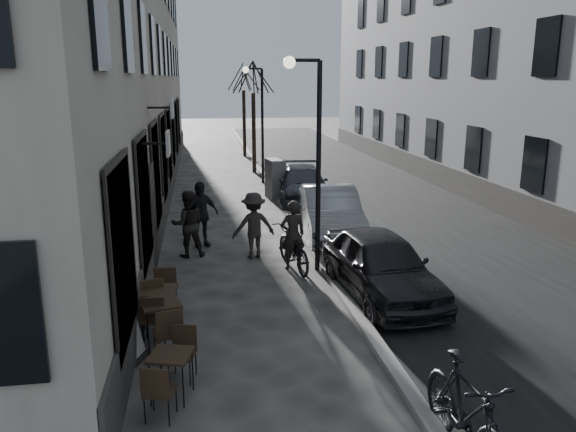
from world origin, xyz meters
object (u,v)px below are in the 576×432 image
object	(u,v)px
tree_far	(243,77)
bistro_set_a	(171,371)
sign_board	(131,337)
pedestrian_far	(200,214)
streetlamp_near	(312,142)
streetlamp_far	(258,112)
pedestrian_near	(188,224)
car_near	(381,265)
moped	(467,413)
bicycle	(293,248)
bistro_set_b	(161,319)
pedestrian_mid	(254,226)
bistro_set_c	(160,305)
car_far	(302,184)
car_mid	(330,212)
utility_cabinet	(275,179)
tree_near	(253,77)

from	to	relation	value
tree_far	bistro_set_a	world-z (taller)	tree_far
sign_board	pedestrian_far	xyz separation A→B (m)	(1.18, 6.41, 0.53)
streetlamp_near	streetlamp_far	size ratio (longest dim) A/B	1.00
bistro_set_a	pedestrian_near	world-z (taller)	pedestrian_near
pedestrian_far	car_near	size ratio (longest dim) A/B	0.45
car_near	moped	distance (m)	5.36
bicycle	car_near	size ratio (longest dim) A/B	0.48
bicycle	bistro_set_a	bearing A→B (deg)	53.24
bistro_set_b	pedestrian_mid	size ratio (longest dim) A/B	0.96
tree_far	bistro_set_c	distance (m)	24.46
pedestrian_far	bistro_set_b	bearing A→B (deg)	-120.11
streetlamp_far	bistro_set_c	distance (m)	15.47
sign_board	car_near	bearing A→B (deg)	42.41
tree_far	bicycle	distance (m)	21.21
bicycle	moped	world-z (taller)	moped
tree_far	car_near	xyz separation A→B (m)	(1.10, -22.89, -3.95)
pedestrian_near	moped	size ratio (longest dim) A/B	0.84
bicycle	car_far	distance (m)	7.88
bistro_set_c	car_mid	size ratio (longest dim) A/B	0.37
bistro_set_c	tree_far	bearing A→B (deg)	86.95
tree_far	sign_board	size ratio (longest dim) A/B	5.73
pedestrian_mid	utility_cabinet	bearing A→B (deg)	-112.14
streetlamp_far	moped	bearing A→B (deg)	-88.44
streetlamp_near	moped	bearing A→B (deg)	-85.86
streetlamp_near	pedestrian_far	size ratio (longest dim) A/B	2.74
moped	utility_cabinet	bearing A→B (deg)	88.66
tree_near	tree_far	size ratio (longest dim) A/B	1.00
pedestrian_far	utility_cabinet	bearing A→B (deg)	41.13
tree_far	bistro_set_a	distance (m)	26.79
streetlamp_near	pedestrian_far	distance (m)	4.24
bistro_set_a	moped	distance (m)	4.13
bicycle	tree_near	bearing A→B (deg)	-102.27
bistro_set_b	pedestrian_near	xyz separation A→B (m)	(0.39, 5.10, 0.39)
pedestrian_near	car_mid	size ratio (longest dim) A/B	0.40
utility_cabinet	car_far	xyz separation A→B (m)	(0.96, -0.66, -0.12)
car_near	pedestrian_far	bearing A→B (deg)	126.66
utility_cabinet	pedestrian_far	distance (m)	6.78
car_near	bicycle	bearing A→B (deg)	122.36
streetlamp_far	bistro_set_c	xyz separation A→B (m)	(-3.43, -14.85, -2.67)
pedestrian_mid	bistro_set_c	bearing A→B (deg)	51.81
utility_cabinet	pedestrian_near	bearing A→B (deg)	-124.15
pedestrian_near	moped	xyz separation A→B (m)	(3.50, -8.81, -0.25)
car_far	moped	bearing A→B (deg)	-87.65
streetlamp_far	streetlamp_near	bearing A→B (deg)	-90.00
pedestrian_mid	car_far	xyz separation A→B (m)	(2.51, 6.69, -0.22)
utility_cabinet	car_near	xyz separation A→B (m)	(0.90, -10.45, -0.06)
bistro_set_c	pedestrian_mid	xyz separation A→B (m)	(2.16, 4.07, 0.39)
pedestrian_far	car_far	size ratio (longest dim) A/B	0.41
pedestrian_near	pedestrian_mid	size ratio (longest dim) A/B	1.01
car_mid	streetlamp_far	bearing A→B (deg)	102.57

